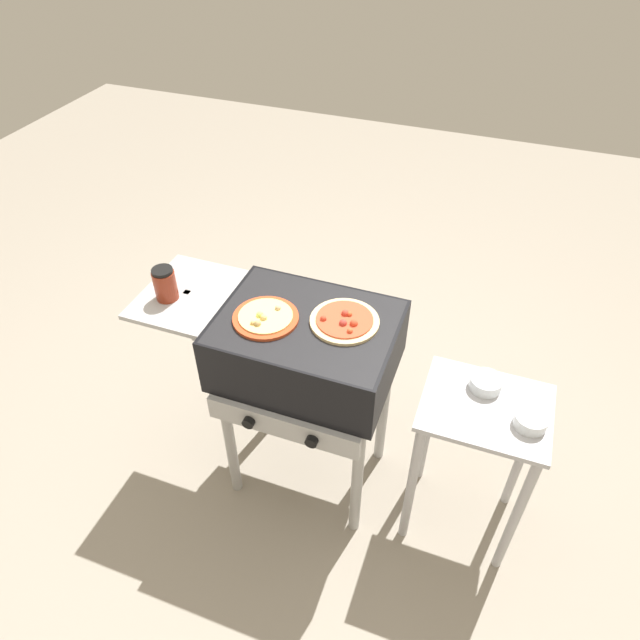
{
  "coord_description": "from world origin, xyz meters",
  "views": [
    {
      "loc": [
        0.56,
        -1.4,
        2.22
      ],
      "look_at": [
        0.05,
        0.0,
        0.92
      ],
      "focal_mm": 32.0,
      "sensor_mm": 36.0,
      "label": 1
    }
  ],
  "objects_px": {
    "grill": "(303,350)",
    "pizza_pepperoni": "(345,321)",
    "topping_bowl_far": "(531,421)",
    "pizza_cheese": "(265,317)",
    "topping_bowl_near": "(485,383)",
    "prep_table": "(476,441)",
    "sauce_jar": "(165,284)"
  },
  "relations": [
    {
      "from": "pizza_pepperoni",
      "to": "sauce_jar",
      "type": "distance_m",
      "value": 0.66
    },
    {
      "from": "pizza_cheese",
      "to": "topping_bowl_far",
      "type": "relative_size",
      "value": 2.13
    },
    {
      "from": "grill",
      "to": "pizza_pepperoni",
      "type": "relative_size",
      "value": 3.92
    },
    {
      "from": "grill",
      "to": "prep_table",
      "type": "xyz_separation_m",
      "value": [
        0.67,
        0.0,
        -0.24
      ]
    },
    {
      "from": "topping_bowl_near",
      "to": "pizza_pepperoni",
      "type": "bearing_deg",
      "value": -174.92
    },
    {
      "from": "prep_table",
      "to": "pizza_pepperoni",
      "type": "bearing_deg",
      "value": 175.97
    },
    {
      "from": "grill",
      "to": "topping_bowl_far",
      "type": "xyz_separation_m",
      "value": [
        0.82,
        -0.03,
        -0.02
      ]
    },
    {
      "from": "prep_table",
      "to": "pizza_cheese",
      "type": "bearing_deg",
      "value": -177.04
    },
    {
      "from": "pizza_pepperoni",
      "to": "topping_bowl_near",
      "type": "bearing_deg",
      "value": 5.08
    },
    {
      "from": "pizza_pepperoni",
      "to": "prep_table",
      "type": "distance_m",
      "value": 0.66
    },
    {
      "from": "pizza_pepperoni",
      "to": "pizza_cheese",
      "type": "xyz_separation_m",
      "value": [
        -0.27,
        -0.08,
        -0.0
      ]
    },
    {
      "from": "pizza_pepperoni",
      "to": "pizza_cheese",
      "type": "height_order",
      "value": "pizza_pepperoni"
    },
    {
      "from": "grill",
      "to": "pizza_pepperoni",
      "type": "height_order",
      "value": "pizza_pepperoni"
    },
    {
      "from": "grill",
      "to": "sauce_jar",
      "type": "bearing_deg",
      "value": -174.66
    },
    {
      "from": "pizza_pepperoni",
      "to": "prep_table",
      "type": "xyz_separation_m",
      "value": [
        0.53,
        -0.04,
        -0.4
      ]
    },
    {
      "from": "pizza_pepperoni",
      "to": "topping_bowl_near",
      "type": "xyz_separation_m",
      "value": [
        0.51,
        0.05,
        -0.18
      ]
    },
    {
      "from": "pizza_cheese",
      "to": "sauce_jar",
      "type": "height_order",
      "value": "sauce_jar"
    },
    {
      "from": "pizza_pepperoni",
      "to": "topping_bowl_far",
      "type": "distance_m",
      "value": 0.7
    },
    {
      "from": "prep_table",
      "to": "topping_bowl_near",
      "type": "relative_size",
      "value": 6.28
    },
    {
      "from": "sauce_jar",
      "to": "topping_bowl_near",
      "type": "relative_size",
      "value": 1.12
    },
    {
      "from": "pizza_cheese",
      "to": "topping_bowl_near",
      "type": "bearing_deg",
      "value": 9.07
    },
    {
      "from": "prep_table",
      "to": "topping_bowl_near",
      "type": "bearing_deg",
      "value": 103.61
    },
    {
      "from": "grill",
      "to": "pizza_cheese",
      "type": "distance_m",
      "value": 0.2
    },
    {
      "from": "pizza_pepperoni",
      "to": "topping_bowl_near",
      "type": "distance_m",
      "value": 0.54
    },
    {
      "from": "prep_table",
      "to": "topping_bowl_near",
      "type": "distance_m",
      "value": 0.24
    },
    {
      "from": "prep_table",
      "to": "topping_bowl_far",
      "type": "relative_size",
      "value": 6.49
    },
    {
      "from": "grill",
      "to": "topping_bowl_near",
      "type": "distance_m",
      "value": 0.66
    },
    {
      "from": "prep_table",
      "to": "grill",
      "type": "bearing_deg",
      "value": -179.63
    },
    {
      "from": "pizza_cheese",
      "to": "pizza_pepperoni",
      "type": "bearing_deg",
      "value": 16.45
    },
    {
      "from": "prep_table",
      "to": "topping_bowl_far",
      "type": "distance_m",
      "value": 0.26
    },
    {
      "from": "grill",
      "to": "topping_bowl_far",
      "type": "height_order",
      "value": "grill"
    },
    {
      "from": "grill",
      "to": "prep_table",
      "type": "height_order",
      "value": "grill"
    }
  ]
}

